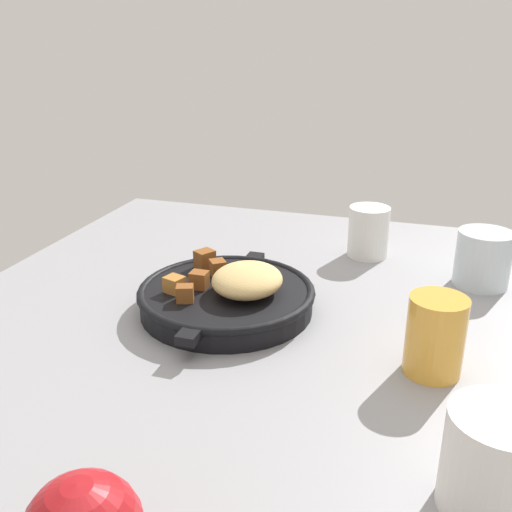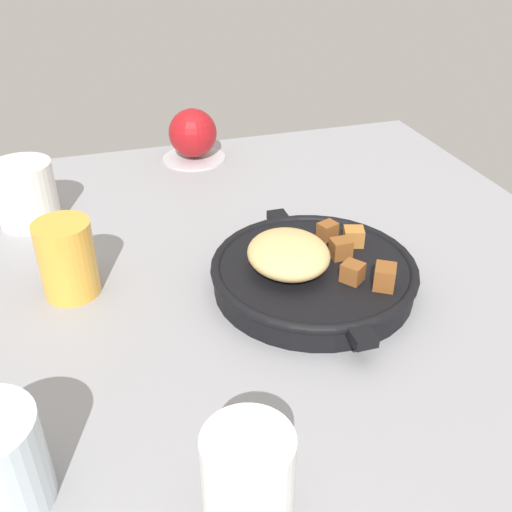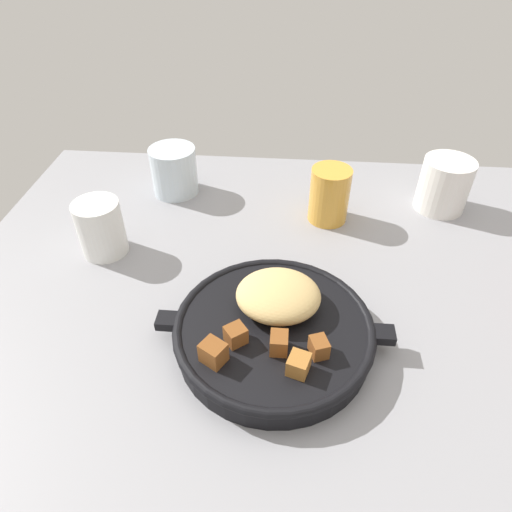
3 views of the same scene
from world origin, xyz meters
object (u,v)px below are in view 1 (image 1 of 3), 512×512
Objects in this scene: water_glass_short at (483,259)px; white_creamer_pitcher at (368,232)px; juice_glass_amber at (435,336)px; cast_iron_skillet at (229,294)px; ceramic_mug_white at (496,463)px.

white_creamer_pitcher reaches higher than water_glass_short.
juice_glass_amber reaches higher than water_glass_short.
juice_glass_amber is (7.51, 27.06, 2.15)cm from cast_iron_skillet.
cast_iron_skillet is 28.16cm from juice_glass_amber.
cast_iron_skillet is 3.33× the size of white_creamer_pitcher.
cast_iron_skillet is 41.91cm from ceramic_mug_white.
juice_glass_amber is (-19.41, -4.99, 0.12)cm from ceramic_mug_white.
ceramic_mug_white reaches higher than water_glass_short.
white_creamer_pitcher is (-34.13, -11.52, -0.31)cm from juice_glass_amber.
juice_glass_amber reaches higher than white_creamer_pitcher.
water_glass_short is at bearing 120.37° from cast_iron_skillet.
cast_iron_skillet is 38.78cm from water_glass_short.
juice_glass_amber is 36.02cm from white_creamer_pitcher.
ceramic_mug_white is at bearing 17.14° from white_creamer_pitcher.
cast_iron_skillet is at bearing -30.27° from white_creamer_pitcher.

